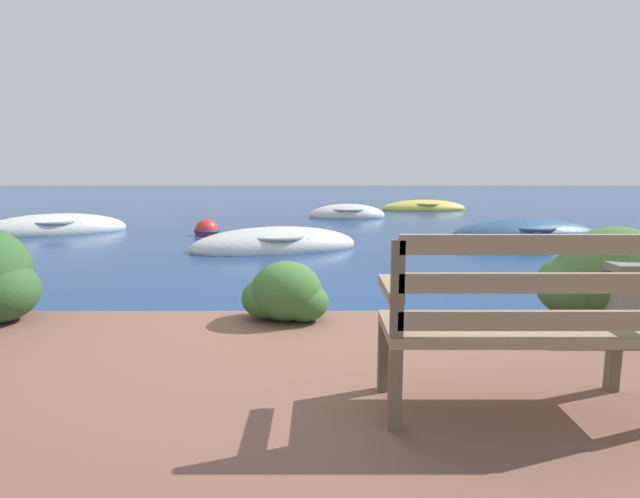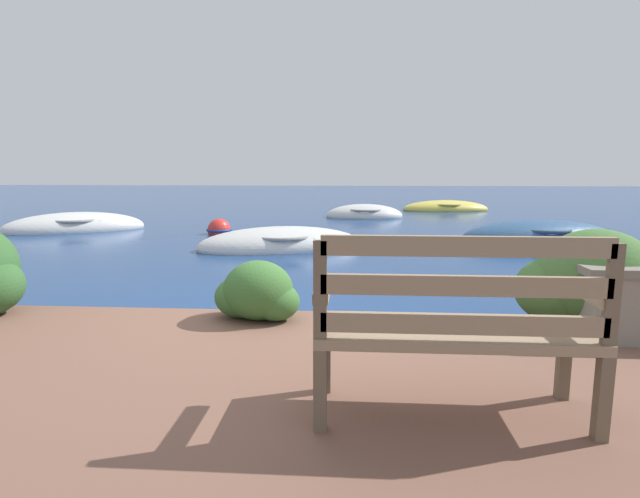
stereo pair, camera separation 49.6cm
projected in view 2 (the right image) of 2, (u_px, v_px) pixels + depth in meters
ground_plane at (276, 335)px, 4.36m from camera, size 80.00×80.00×0.00m
park_bench at (455, 324)px, 2.38m from camera, size 1.34×0.48×0.93m
hedge_clump_left at (257, 294)px, 4.05m from camera, size 0.71×0.51×0.48m
hedge_clump_centre at (593, 284)px, 3.86m from camera, size 1.12×0.81×0.76m
rowboat_nearest at (281, 245)px, 9.05m from camera, size 3.26×2.10×0.71m
rowboat_mid at (539, 239)px, 9.89m from camera, size 3.30×1.69×0.77m
rowboat_far at (75, 228)px, 11.72m from camera, size 3.29×2.66×0.76m
rowboat_outer at (364, 215)px, 14.93m from camera, size 2.36×1.40×0.70m
rowboat_distant at (445, 209)px, 17.45m from camera, size 3.10×1.52×0.63m
mooring_buoy at (219, 230)px, 11.11m from camera, size 0.57×0.57×0.52m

